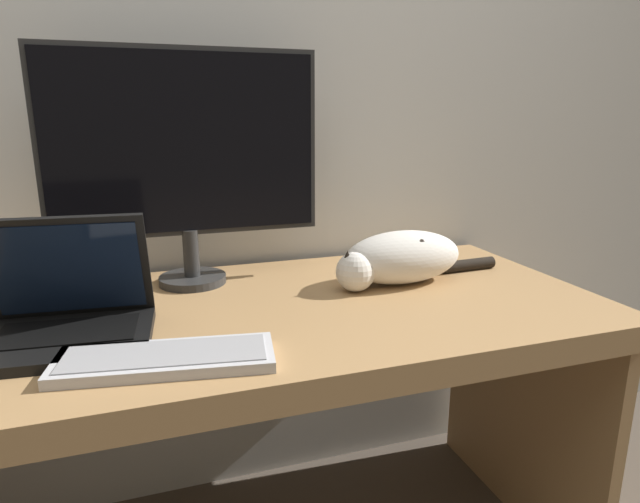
# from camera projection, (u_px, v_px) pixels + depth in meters

# --- Properties ---
(wall_back) EXTENTS (6.40, 0.06, 2.60)m
(wall_back) POSITION_uv_depth(u_px,v_px,m) (195.00, 54.00, 1.42)
(wall_back) COLOR silver
(wall_back) RESTS_ON ground_plane
(desk) EXTENTS (1.72, 0.72, 0.72)m
(desk) POSITION_uv_depth(u_px,v_px,m) (232.00, 367.00, 1.22)
(desk) COLOR #A37A4C
(desk) RESTS_ON ground_plane
(monitor) EXTENTS (0.66, 0.17, 0.58)m
(monitor) POSITION_uv_depth(u_px,v_px,m) (185.00, 155.00, 1.29)
(monitor) COLOR #282828
(monitor) RESTS_ON desk
(laptop) EXTENTS (0.33, 0.27, 0.24)m
(laptop) POSITION_uv_depth(u_px,v_px,m) (67.00, 317.00, 1.01)
(laptop) COLOR black
(laptop) RESTS_ON desk
(external_keyboard) EXTENTS (0.39, 0.19, 0.02)m
(external_keyboard) POSITION_uv_depth(u_px,v_px,m) (166.00, 359.00, 0.92)
(external_keyboard) COLOR #BCBCC1
(external_keyboard) RESTS_ON desk
(cat) EXTENTS (0.49, 0.17, 0.13)m
(cat) POSITION_uv_depth(u_px,v_px,m) (400.00, 257.00, 1.36)
(cat) COLOR silver
(cat) RESTS_ON desk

